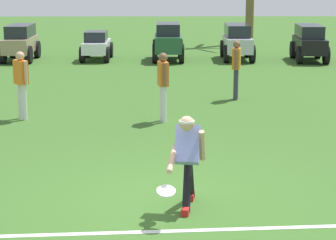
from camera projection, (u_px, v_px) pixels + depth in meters
ground_plane at (162, 201)px, 9.72m from camera, size 80.00×80.00×0.00m
field_line_paint at (162, 231)px, 8.57m from camera, size 19.37×1.37×0.01m
frisbee_thrower at (188, 156)px, 9.21m from camera, size 0.58×1.09×1.39m
frisbee_in_flight at (166, 191)px, 8.63m from camera, size 0.27×0.27×0.10m
teammate_near_sideline at (236, 64)px, 17.13m from camera, size 0.27×0.50×1.56m
teammate_midfield at (163, 80)px, 14.61m from camera, size 0.26×0.50×1.56m
teammate_deep at (21, 79)px, 14.84m from camera, size 0.39×0.41×1.56m
parked_car_slot_a at (20, 41)px, 24.69m from camera, size 1.14×2.40×1.34m
parked_car_slot_b at (97, 45)px, 24.86m from camera, size 1.12×2.21×1.10m
parked_car_slot_c at (168, 41)px, 24.72m from camera, size 1.17×2.35×1.40m
parked_car_slot_d at (237, 41)px, 24.92m from camera, size 1.18×2.42×1.34m
parked_car_slot_e at (309, 42)px, 24.58m from camera, size 1.26×2.45×1.34m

